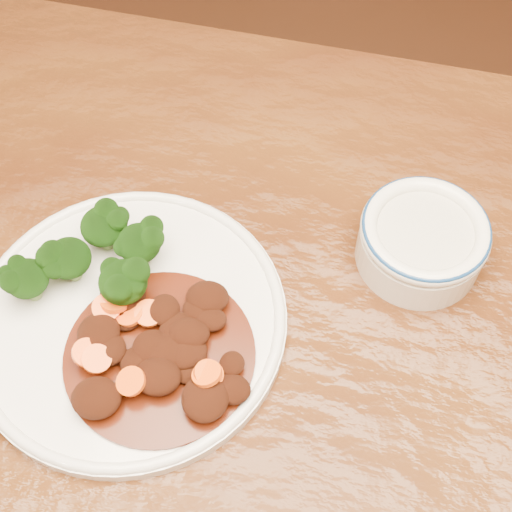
# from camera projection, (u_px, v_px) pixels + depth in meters

# --- Properties ---
(dining_table) EXTENTS (1.61, 1.09, 0.75)m
(dining_table) POSITION_uv_depth(u_px,v_px,m) (313.00, 420.00, 0.71)
(dining_table) COLOR #532C0E
(dining_table) RESTS_ON ground
(dinner_plate) EXTENTS (0.30, 0.30, 0.02)m
(dinner_plate) POSITION_uv_depth(u_px,v_px,m) (129.00, 319.00, 0.67)
(dinner_plate) COLOR white
(dinner_plate) RESTS_ON dining_table
(broccoli_florets) EXTENTS (0.14, 0.11, 0.05)m
(broccoli_florets) POSITION_uv_depth(u_px,v_px,m) (95.00, 258.00, 0.67)
(broccoli_florets) COLOR #7B9F52
(broccoli_florets) RESTS_ON dinner_plate
(mince_stew) EXTENTS (0.17, 0.17, 0.03)m
(mince_stew) POSITION_uv_depth(u_px,v_px,m) (159.00, 349.00, 0.64)
(mince_stew) COLOR #421607
(mince_stew) RESTS_ON dinner_plate
(dip_bowl) EXTENTS (0.13, 0.13, 0.06)m
(dip_bowl) POSITION_uv_depth(u_px,v_px,m) (422.00, 240.00, 0.69)
(dip_bowl) COLOR white
(dip_bowl) RESTS_ON dining_table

